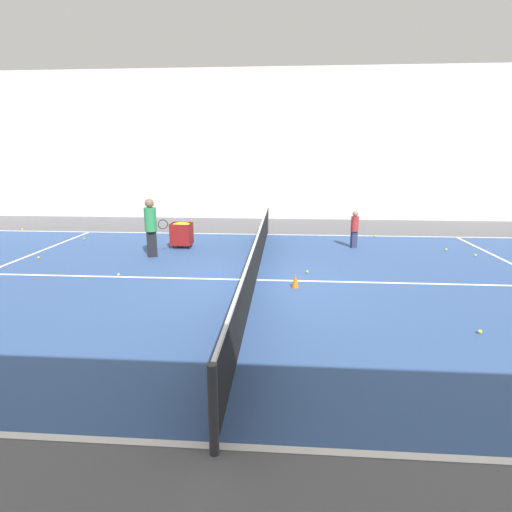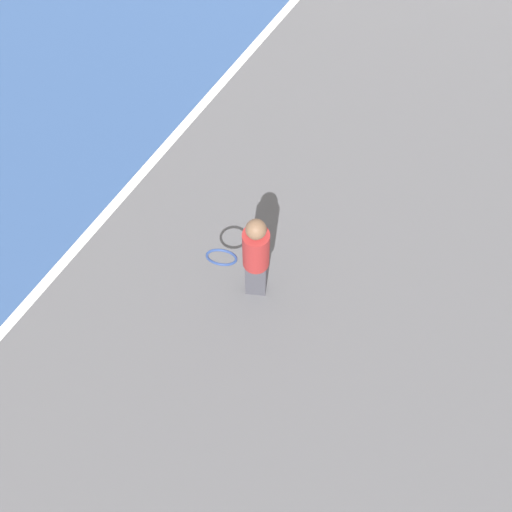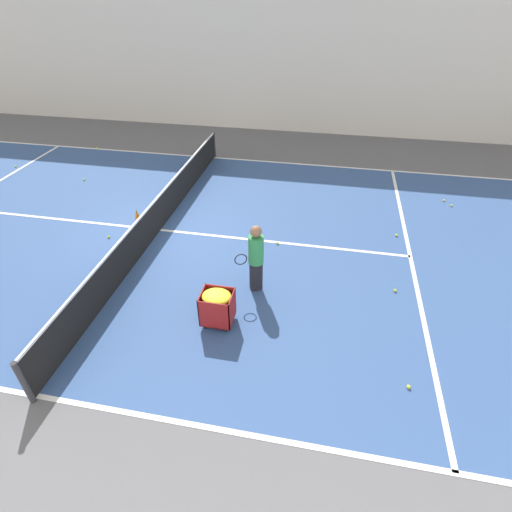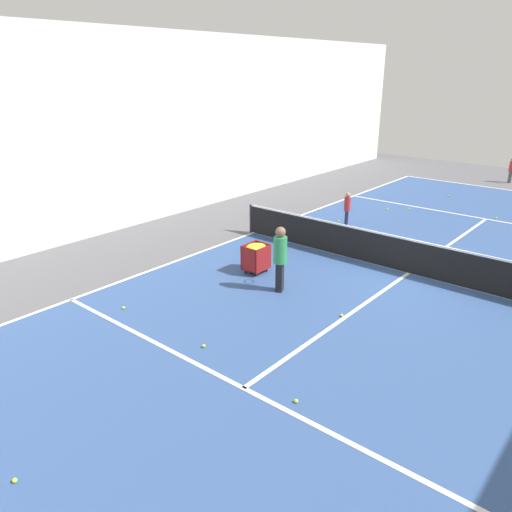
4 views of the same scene
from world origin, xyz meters
name	(u,v)px [view 2 (image 2 of 4)]	position (x,y,z in m)	size (l,w,h in m)	color
line_baseline_near	(40,289)	(0.00, -12.41, 0.01)	(11.13, 0.10, 0.00)	white
player_near_baseline	(255,255)	(1.11, -14.15, 0.68)	(0.41, 0.54, 1.20)	#4C4C56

